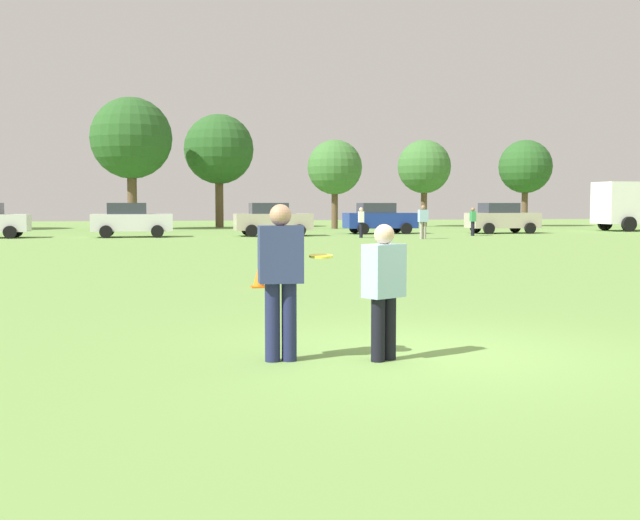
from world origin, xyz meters
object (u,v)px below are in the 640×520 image
(frisbee, at_px, (321,256))
(parked_car_mid_right, at_px, (272,219))
(parked_car_center, at_px, (131,220))
(parked_car_near_right, at_px, (379,218))
(bystander_sideline_watcher, at_px, (361,221))
(player_defender, at_px, (384,285))
(bystander_far_jogger, at_px, (473,220))
(traffic_cone, at_px, (259,277))
(player_thrower, at_px, (281,273))
(bystander_field_marshal, at_px, (423,220))
(parked_car_far_right, at_px, (502,218))

(frisbee, xyz_separation_m, parked_car_mid_right, (4.57, 34.53, -0.26))
(parked_car_center, height_order, parked_car_near_right, same)
(bystander_sideline_watcher, bearing_deg, frisbee, -105.65)
(player_defender, bearing_deg, parked_car_center, 96.00)
(parked_car_center, relative_size, bystander_sideline_watcher, 2.65)
(bystander_far_jogger, bearing_deg, bystander_sideline_watcher, -170.34)
(traffic_cone, height_order, parked_car_near_right, parked_car_near_right)
(parked_car_center, xyz_separation_m, parked_car_mid_right, (7.55, -0.07, 0.00))
(player_thrower, height_order, player_defender, player_thrower)
(frisbee, bearing_deg, parked_car_mid_right, 82.46)
(frisbee, bearing_deg, bystander_sideline_watcher, 74.35)
(parked_car_mid_right, xyz_separation_m, bystander_field_marshal, (6.88, -5.26, 0.04))
(bystander_far_jogger, bearing_deg, parked_car_mid_right, 169.64)
(parked_car_center, distance_m, parked_car_near_right, 14.43)
(frisbee, distance_m, parked_car_far_right, 40.24)
(traffic_cone, relative_size, parked_car_center, 0.11)
(player_thrower, distance_m, bystander_sideline_watcher, 32.73)
(parked_car_mid_right, xyz_separation_m, parked_car_near_right, (6.74, 2.14, 0.00))
(traffic_cone, xyz_separation_m, bystander_sideline_watcher, (8.46, 23.46, 0.67))
(parked_car_center, bearing_deg, player_defender, -84.00)
(player_defender, relative_size, parked_car_center, 0.37)
(player_thrower, distance_m, player_defender, 1.17)
(player_defender, distance_m, parked_car_near_right, 38.37)
(frisbee, distance_m, traffic_cone, 8.00)
(parked_car_center, bearing_deg, player_thrower, -85.84)
(player_defender, xyz_separation_m, frisbee, (-0.68, 0.20, 0.32))
(parked_car_mid_right, bearing_deg, bystander_field_marshal, -37.42)
(traffic_cone, xyz_separation_m, bystander_field_marshal, (11.12, 21.33, 0.73))
(traffic_cone, distance_m, parked_car_near_right, 30.77)
(parked_car_near_right, height_order, bystander_sideline_watcher, parked_car_near_right)
(parked_car_near_right, bearing_deg, traffic_cone, -110.90)
(bystander_field_marshal, bearing_deg, parked_car_center, 159.72)
(parked_car_near_right, distance_m, bystander_sideline_watcher, 5.84)
(parked_car_mid_right, height_order, parked_car_far_right, same)
(bystander_sideline_watcher, bearing_deg, player_defender, -104.40)
(parked_car_near_right, bearing_deg, parked_car_center, -171.74)
(player_defender, height_order, parked_car_far_right, parked_car_far_right)
(bystander_far_jogger, height_order, bystander_field_marshal, bystander_field_marshal)
(player_thrower, distance_m, parked_car_center, 34.69)
(player_thrower, distance_m, frisbee, 0.50)
(parked_car_center, distance_m, parked_car_mid_right, 7.55)
(parked_car_far_right, bearing_deg, bystander_sideline_watcher, -156.60)
(frisbee, distance_m, parked_car_near_right, 38.38)
(parked_car_far_right, height_order, bystander_field_marshal, parked_car_far_right)
(player_defender, bearing_deg, bystander_far_jogger, 65.67)
(player_defender, bearing_deg, bystander_field_marshal, 69.93)
(parked_car_center, xyz_separation_m, bystander_field_marshal, (14.43, -5.33, 0.04))
(player_thrower, bearing_deg, frisbee, -0.27)
(player_thrower, bearing_deg, player_defender, -10.08)
(frisbee, relative_size, parked_car_near_right, 0.06)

